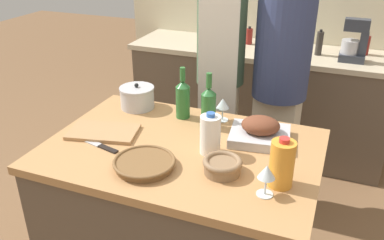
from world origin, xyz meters
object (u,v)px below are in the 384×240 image
mixing_bowl (222,165)px  milk_jug (210,135)px  wicker_basket (144,163)px  wine_glass_right (223,104)px  person_cook_aproned (221,61)px  person_cook_guest (280,78)px  juice_jug (282,164)px  condiment_bottle_short (319,43)px  stock_pot (137,97)px  wine_bottle_green (183,98)px  condiment_bottle_extra (249,36)px  wine_glass_left (267,173)px  stand_mixer (354,44)px  wine_bottle_dark (209,106)px  cutting_board (103,132)px  condiment_bottle_tall (365,45)px  roasting_pan (260,132)px  knife_chef (96,144)px

mixing_bowl → milk_jug: milk_jug is taller
wicker_basket → wine_glass_right: bearing=73.1°
mixing_bowl → person_cook_aproned: (-0.34, 1.04, 0.10)m
person_cook_guest → wicker_basket: bearing=-100.9°
juice_jug → condiment_bottle_short: 1.80m
mixing_bowl → stock_pot: bearing=144.3°
wine_bottle_green → condiment_bottle_extra: bearing=90.4°
wine_glass_left → stand_mixer: 1.83m
wine_bottle_dark → wine_glass_left: (0.39, -0.47, -0.02)m
mixing_bowl → person_cook_guest: 1.07m
milk_jug → condiment_bottle_extra: milk_jug is taller
juice_jug → stock_pot: bearing=152.5°
wicker_basket → milk_jug: bearing=44.9°
juice_jug → wine_bottle_green: wine_bottle_green is taller
stand_mixer → stock_pot: bearing=-130.9°
wine_glass_right → condiment_bottle_extra: condiment_bottle_extra is taller
wine_glass_right → stand_mixer: size_ratio=0.41×
mixing_bowl → wine_glass_left: (0.20, -0.08, 0.06)m
wine_bottle_dark → condiment_bottle_short: (0.40, 1.42, 0.00)m
wine_bottle_green → person_cook_guest: bearing=57.5°
cutting_board → condiment_bottle_tall: bearing=56.8°
roasting_pan → milk_jug: (-0.18, -0.20, 0.04)m
wine_bottle_dark → wine_glass_right: size_ratio=2.31×
condiment_bottle_tall → condiment_bottle_extra: 0.90m
knife_chef → wicker_basket: bearing=-17.0°
wine_glass_right → person_cook_guest: bearing=71.9°
knife_chef → person_cook_aproned: (0.28, 1.03, 0.14)m
roasting_pan → wine_glass_right: bearing=148.2°
stock_pot → condiment_bottle_extra: (0.28, 1.44, 0.03)m
wine_bottle_dark → stock_pot: bearing=169.6°
roasting_pan → stand_mixer: 1.44m
wine_bottle_dark → stand_mixer: size_ratio=0.94×
person_cook_guest → cutting_board: bearing=-119.6°
cutting_board → wine_bottle_green: size_ratio=1.32×
wine_glass_left → person_cook_aproned: bearing=115.8°
mixing_bowl → stand_mixer: stand_mixer is taller
person_cook_guest → milk_jug: bearing=-92.2°
person_cook_aproned → wine_glass_right: bearing=-81.5°
person_cook_guest → mixing_bowl: bearing=-85.6°
wine_glass_left → person_cook_guest: person_cook_guest is taller
person_cook_guest → juice_jug: bearing=-72.9°
mixing_bowl → stand_mixer: bearing=75.5°
juice_jug → cutting_board: bearing=172.4°
milk_jug → stand_mixer: (0.55, 1.59, 0.06)m
knife_chef → condiment_bottle_short: bearing=65.1°
condiment_bottle_tall → wine_bottle_dark: bearing=-115.1°
wine_glass_right → person_cook_guest: person_cook_guest is taller
mixing_bowl → knife_chef: 0.63m
wicker_basket → person_cook_guest: person_cook_guest is taller
mixing_bowl → juice_jug: bearing=0.4°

